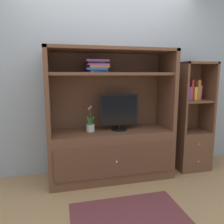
{
  "coord_description": "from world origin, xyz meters",
  "views": [
    {
      "loc": [
        -0.65,
        -2.31,
        1.35
      ],
      "look_at": [
        0.0,
        0.35,
        0.89
      ],
      "focal_mm": 35.3,
      "sensor_mm": 36.0,
      "label": 1
    }
  ],
  "objects_px": {
    "media_console": "(111,139)",
    "tv_monitor": "(119,111)",
    "bookshelf_tall": "(192,134)",
    "magazine_stack": "(97,66)",
    "potted_plant": "(90,126)",
    "upright_book_row": "(191,92)"
  },
  "relations": [
    {
      "from": "tv_monitor",
      "to": "magazine_stack",
      "type": "height_order",
      "value": "magazine_stack"
    },
    {
      "from": "bookshelf_tall",
      "to": "upright_book_row",
      "type": "relative_size",
      "value": 5.51
    },
    {
      "from": "potted_plant",
      "to": "bookshelf_tall",
      "type": "bearing_deg",
      "value": -0.09
    },
    {
      "from": "tv_monitor",
      "to": "upright_book_row",
      "type": "bearing_deg",
      "value": 0.1
    },
    {
      "from": "potted_plant",
      "to": "upright_book_row",
      "type": "distance_m",
      "value": 1.48
    },
    {
      "from": "tv_monitor",
      "to": "potted_plant",
      "type": "xyz_separation_m",
      "value": [
        -0.38,
        0.01,
        -0.18
      ]
    },
    {
      "from": "media_console",
      "to": "tv_monitor",
      "type": "bearing_deg",
      "value": -5.0
    },
    {
      "from": "bookshelf_tall",
      "to": "magazine_stack",
      "type": "bearing_deg",
      "value": -179.56
    },
    {
      "from": "tv_monitor",
      "to": "bookshelf_tall",
      "type": "distance_m",
      "value": 1.15
    },
    {
      "from": "media_console",
      "to": "magazine_stack",
      "type": "xyz_separation_m",
      "value": [
        -0.18,
        -0.01,
        0.93
      ]
    },
    {
      "from": "bookshelf_tall",
      "to": "media_console",
      "type": "bearing_deg",
      "value": -179.91
    },
    {
      "from": "magazine_stack",
      "to": "potted_plant",
      "type": "bearing_deg",
      "value": 171.6
    },
    {
      "from": "media_console",
      "to": "potted_plant",
      "type": "xyz_separation_m",
      "value": [
        -0.27,
        0.0,
        0.18
      ]
    },
    {
      "from": "tv_monitor",
      "to": "upright_book_row",
      "type": "height_order",
      "value": "upright_book_row"
    },
    {
      "from": "magazine_stack",
      "to": "upright_book_row",
      "type": "xyz_separation_m",
      "value": [
        1.33,
        0.0,
        -0.34
      ]
    },
    {
      "from": "media_console",
      "to": "tv_monitor",
      "type": "xyz_separation_m",
      "value": [
        0.11,
        -0.01,
        0.36
      ]
    },
    {
      "from": "upright_book_row",
      "to": "magazine_stack",
      "type": "bearing_deg",
      "value": -179.96
    },
    {
      "from": "potted_plant",
      "to": "magazine_stack",
      "type": "relative_size",
      "value": 0.93
    },
    {
      "from": "magazine_stack",
      "to": "tv_monitor",
      "type": "bearing_deg",
      "value": -0.17
    },
    {
      "from": "media_console",
      "to": "magazine_stack",
      "type": "relative_size",
      "value": 4.72
    },
    {
      "from": "tv_monitor",
      "to": "magazine_stack",
      "type": "xyz_separation_m",
      "value": [
        -0.29,
        0.0,
        0.57
      ]
    },
    {
      "from": "magazine_stack",
      "to": "bookshelf_tall",
      "type": "height_order",
      "value": "magazine_stack"
    }
  ]
}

